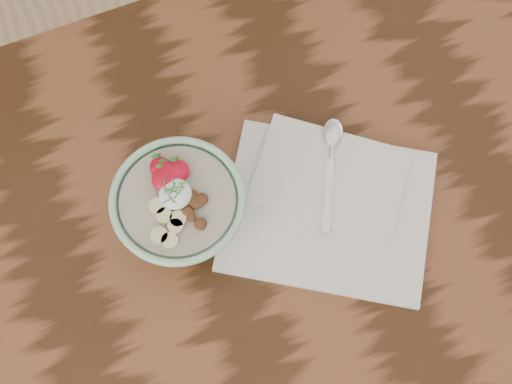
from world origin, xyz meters
TOP-DOWN VIEW (x-y plane):
  - table at (0.00, 0.00)cm, footprint 160.00×90.00cm
  - breakfast_bowl at (-22.84, 7.64)cm, footprint 17.74×17.74cm
  - napkin at (-2.99, 2.34)cm, footprint 36.43×34.77cm
  - spoon at (0.61, 9.52)cm, footprint 9.87×16.36cm

SIDE VIEW (x-z plane):
  - table at x=0.00cm, z-range 28.20..103.20cm
  - napkin at x=-2.99cm, z-range 74.86..76.61cm
  - spoon at x=0.61cm, z-range 76.68..77.59cm
  - breakfast_bowl at x=-22.84cm, z-range 75.19..86.87cm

